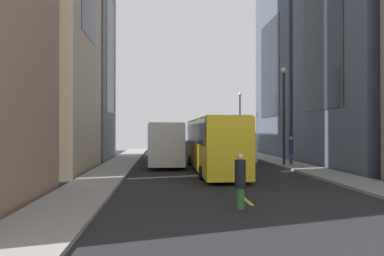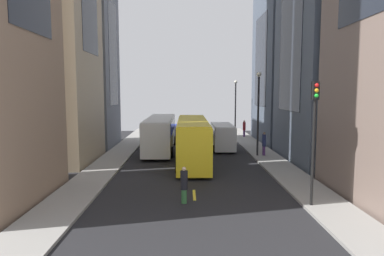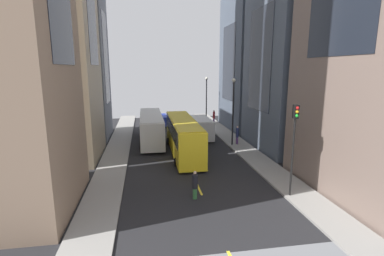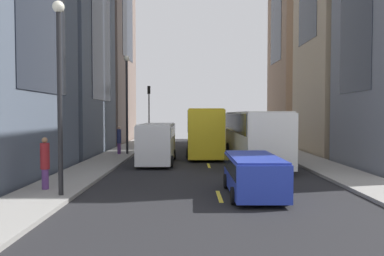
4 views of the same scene
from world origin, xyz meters
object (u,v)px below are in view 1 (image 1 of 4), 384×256
object	(u,v)px
streetcar_yellow	(212,140)
car_blue_0	(180,146)
delivery_van_white	(237,145)
pedestrian_walking_far	(240,180)
pedestrian_crossing_mid	(251,143)
city_bus_white	(166,140)
pedestrian_waiting_curb	(291,150)

from	to	relation	value
streetcar_yellow	car_blue_0	distance (m)	15.74
delivery_van_white	pedestrian_walking_far	xyz separation A→B (m)	(-3.88, -17.15, -0.48)
pedestrian_crossing_mid	city_bus_white	bearing A→B (deg)	98.01
delivery_van_white	pedestrian_walking_far	size ratio (longest dim) A/B	3.02
streetcar_yellow	delivery_van_white	distance (m)	7.12
pedestrian_walking_far	delivery_van_white	bearing A→B (deg)	164.50
streetcar_yellow	delivery_van_white	world-z (taller)	streetcar_yellow
pedestrian_walking_far	pedestrian_waiting_curb	bearing A→B (deg)	148.10
streetcar_yellow	pedestrian_waiting_curb	world-z (taller)	streetcar_yellow
streetcar_yellow	pedestrian_crossing_mid	xyz separation A→B (m)	(6.96, 15.11, -0.85)
car_blue_0	pedestrian_walking_far	xyz separation A→B (m)	(0.78, -26.45, 0.10)
pedestrian_walking_far	pedestrian_crossing_mid	size ratio (longest dim) A/B	0.93
city_bus_white	streetcar_yellow	xyz separation A→B (m)	(3.14, -5.60, 0.12)
delivery_van_white	pedestrian_waiting_curb	size ratio (longest dim) A/B	2.80
car_blue_0	pedestrian_crossing_mid	xyz separation A→B (m)	(8.40, -0.52, 0.35)
city_bus_white	pedestrian_walking_far	world-z (taller)	city_bus_white
city_bus_white	pedestrian_waiting_curb	world-z (taller)	city_bus_white
city_bus_white	car_blue_0	xyz separation A→B (m)	(1.71, 10.03, -1.08)
streetcar_yellow	pedestrian_walking_far	world-z (taller)	streetcar_yellow
pedestrian_crossing_mid	pedestrian_walking_far	bearing A→B (deg)	128.36
pedestrian_walking_far	city_bus_white	bearing A→B (deg)	-174.14
streetcar_yellow	pedestrian_waiting_curb	distance (m)	6.94
city_bus_white	pedestrian_crossing_mid	distance (m)	13.90
city_bus_white	pedestrian_crossing_mid	size ratio (longest dim) A/B	5.57
streetcar_yellow	delivery_van_white	xyz separation A→B (m)	(3.22, 6.32, -0.61)
pedestrian_waiting_curb	pedestrian_crossing_mid	world-z (taller)	pedestrian_waiting_curb
car_blue_0	delivery_van_white	bearing A→B (deg)	-63.40
delivery_van_white	pedestrian_crossing_mid	world-z (taller)	delivery_van_white
pedestrian_walking_far	pedestrian_crossing_mid	bearing A→B (deg)	160.88
car_blue_0	pedestrian_crossing_mid	distance (m)	8.42
streetcar_yellow	pedestrian_walking_far	bearing A→B (deg)	-93.49
pedestrian_waiting_curb	pedestrian_walking_far	bearing A→B (deg)	107.41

